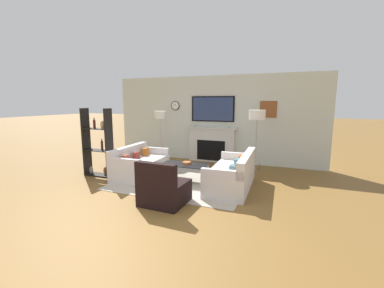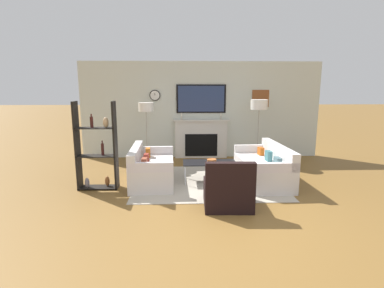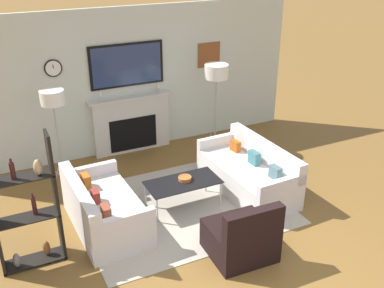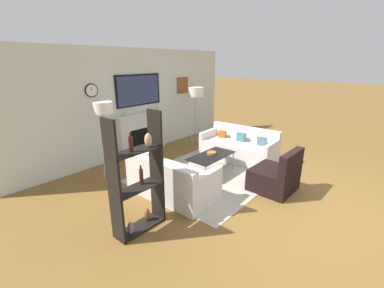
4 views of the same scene
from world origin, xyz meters
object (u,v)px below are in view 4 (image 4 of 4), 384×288
object	(u,v)px
couch_left	(171,181)
shelf_unit	(138,179)
armchair	(276,177)
floor_lamp_right	(196,93)
floor_lamp_left	(103,109)
coffee_table	(211,156)
couch_right	(239,148)
decorative_bowl	(211,153)

from	to	relation	value
couch_left	shelf_unit	world-z (taller)	shelf_unit
armchair	floor_lamp_right	bearing A→B (deg)	67.48
armchair	shelf_unit	world-z (taller)	shelf_unit
floor_lamp_right	floor_lamp_left	bearing A→B (deg)	180.00
couch_left	floor_lamp_left	distance (m)	2.03
coffee_table	floor_lamp_left	size ratio (longest dim) A/B	0.69
coffee_table	shelf_unit	size ratio (longest dim) A/B	0.64
couch_right	shelf_unit	world-z (taller)	shelf_unit
floor_lamp_right	shelf_unit	distance (m)	4.24
decorative_bowl	floor_lamp_left	distance (m)	2.43
couch_left	couch_right	distance (m)	2.42
floor_lamp_left	armchair	bearing A→B (deg)	-60.76
decorative_bowl	floor_lamp_left	size ratio (longest dim) A/B	0.13
decorative_bowl	floor_lamp_right	world-z (taller)	floor_lamp_right
decorative_bowl	floor_lamp_left	xyz separation A→B (m)	(-1.55, 1.59, 1.00)
decorative_bowl	couch_right	bearing A→B (deg)	-2.05
coffee_table	couch_left	bearing A→B (deg)	-179.76
shelf_unit	floor_lamp_right	bearing A→B (deg)	28.17
couch_left	floor_lamp_left	size ratio (longest dim) A/B	1.01
armchair	floor_lamp_left	xyz separation A→B (m)	(-1.69, 3.01, 1.19)
decorative_bowl	floor_lamp_right	xyz separation A→B (m)	(1.39, 1.59, 1.06)
coffee_table	shelf_unit	xyz separation A→B (m)	(-2.25, -0.35, 0.40)
couch_left	decorative_bowl	xyz separation A→B (m)	(1.29, 0.04, 0.18)
coffee_table	armchair	bearing A→B (deg)	-82.41
shelf_unit	couch_right	bearing A→B (deg)	5.75
couch_right	decorative_bowl	xyz separation A→B (m)	(-1.13, 0.04, 0.18)
armchair	coffee_table	xyz separation A→B (m)	(-0.19, 1.39, 0.13)
couch_right	floor_lamp_right	world-z (taller)	floor_lamp_right
floor_lamp_left	decorative_bowl	bearing A→B (deg)	-45.64
couch_right	decorative_bowl	bearing A→B (deg)	177.95
decorative_bowl	shelf_unit	bearing A→B (deg)	-170.47
couch_right	coffee_table	distance (m)	1.18
couch_left	floor_lamp_right	distance (m)	3.37
floor_lamp_left	shelf_unit	xyz separation A→B (m)	(-0.75, -1.97, -0.66)
couch_right	coffee_table	world-z (taller)	couch_right
armchair	shelf_unit	xyz separation A→B (m)	(-2.43, 1.04, 0.53)
armchair	decorative_bowl	size ratio (longest dim) A/B	4.09
couch_left	coffee_table	bearing A→B (deg)	0.24
shelf_unit	floor_lamp_left	bearing A→B (deg)	69.28
coffee_table	floor_lamp_right	bearing A→B (deg)	48.55
armchair	coffee_table	world-z (taller)	armchair
couch_right	shelf_unit	bearing A→B (deg)	-174.25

